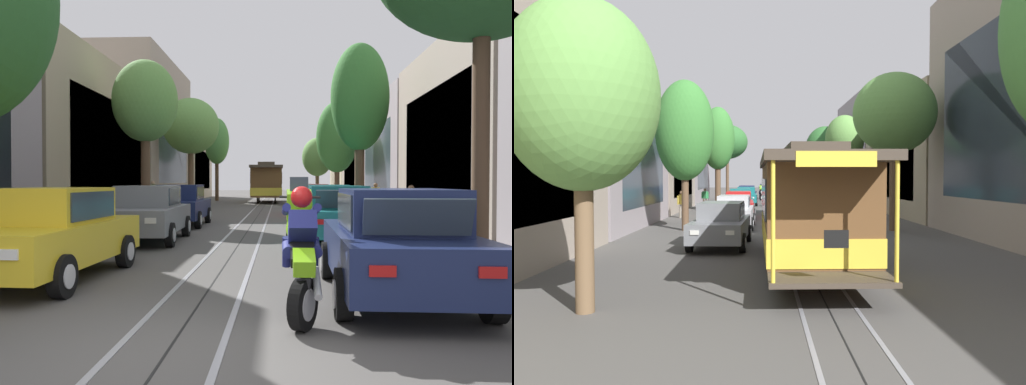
# 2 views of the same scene
# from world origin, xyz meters

# --- Properties ---
(ground_plane) EXTENTS (160.00, 160.00, 0.00)m
(ground_plane) POSITION_xyz_m (0.00, 23.09, 0.00)
(ground_plane) COLOR #4C4947
(trolley_track_rails) EXTENTS (1.14, 65.73, 0.01)m
(trolley_track_rails) POSITION_xyz_m (0.00, 26.87, 0.00)
(trolley_track_rails) COLOR gray
(trolley_track_rails) RESTS_ON ground
(building_facade_left) EXTENTS (5.14, 57.43, 10.85)m
(building_facade_left) POSITION_xyz_m (-9.46, 25.86, 4.48)
(building_facade_left) COLOR gray
(building_facade_left) RESTS_ON ground
(building_facade_right) EXTENTS (5.58, 57.43, 8.52)m
(building_facade_right) POSITION_xyz_m (9.35, 25.20, 3.87)
(building_facade_right) COLOR gray
(building_facade_right) RESTS_ON ground
(parked_car_yellow_near_left) EXTENTS (2.11, 4.41, 1.58)m
(parked_car_yellow_near_left) POSITION_xyz_m (-2.85, 3.79, 0.80)
(parked_car_yellow_near_left) COLOR gold
(parked_car_yellow_near_left) RESTS_ON ground
(parked_car_grey_second_left) EXTENTS (2.09, 4.40, 1.58)m
(parked_car_grey_second_left) POSITION_xyz_m (-2.64, 9.51, 0.80)
(parked_car_grey_second_left) COLOR slate
(parked_car_grey_second_left) RESTS_ON ground
(parked_car_navy_mid_left) EXTENTS (2.03, 4.37, 1.58)m
(parked_car_navy_mid_left) POSITION_xyz_m (-2.73, 14.76, 0.80)
(parked_car_navy_mid_left) COLOR #19234C
(parked_car_navy_mid_left) RESTS_ON ground
(parked_car_navy_near_right) EXTENTS (2.07, 4.39, 1.58)m
(parked_car_navy_near_right) POSITION_xyz_m (2.79, 2.68, 0.80)
(parked_car_navy_near_right) COLOR #19234C
(parked_car_navy_near_right) RESTS_ON ground
(parked_car_teal_second_right) EXTENTS (2.03, 4.38, 1.58)m
(parked_car_teal_second_right) POSITION_xyz_m (2.64, 9.27, 0.80)
(parked_car_teal_second_right) COLOR #196B70
(parked_car_teal_second_right) RESTS_ON ground
(parked_car_teal_mid_right) EXTENTS (2.11, 4.41, 1.58)m
(parked_car_teal_mid_right) POSITION_xyz_m (2.88, 15.07, 0.80)
(parked_car_teal_mid_right) COLOR #196B70
(parked_car_teal_mid_right) RESTS_ON ground
(parked_car_red_fourth_right) EXTENTS (2.09, 4.40, 1.58)m
(parked_car_red_fourth_right) POSITION_xyz_m (2.71, 21.30, 0.80)
(parked_car_red_fourth_right) COLOR red
(parked_car_red_fourth_right) RESTS_ON ground
(parked_car_silver_fifth_right) EXTENTS (2.03, 4.37, 1.58)m
(parked_car_silver_fifth_right) POSITION_xyz_m (2.63, 27.48, 0.80)
(parked_car_silver_fifth_right) COLOR #B7B7BC
(parked_car_silver_fifth_right) RESTS_ON ground
(parked_car_grey_sixth_right) EXTENTS (2.13, 4.42, 1.58)m
(parked_car_grey_sixth_right) POSITION_xyz_m (2.72, 33.66, 0.80)
(parked_car_grey_sixth_right) COLOR slate
(parked_car_grey_sixth_right) RESTS_ON ground
(street_tree_kerb_left_near) EXTENTS (3.88, 3.56, 7.38)m
(street_tree_kerb_left_near) POSITION_xyz_m (-4.86, 4.10, 4.99)
(street_tree_kerb_left_near) COLOR brown
(street_tree_kerb_left_near) RESTS_ON ground
(street_tree_kerb_left_second) EXTENTS (2.78, 2.82, 6.88)m
(street_tree_kerb_left_second) POSITION_xyz_m (-4.63, 16.64, 5.07)
(street_tree_kerb_left_second) COLOR brown
(street_tree_kerb_left_second) RESTS_ON ground
(street_tree_kerb_left_mid) EXTENTS (3.77, 4.11, 7.26)m
(street_tree_kerb_left_mid) POSITION_xyz_m (-4.82, 28.78, 5.38)
(street_tree_kerb_left_mid) COLOR brown
(street_tree_kerb_left_mid) RESTS_ON ground
(street_tree_kerb_right_near) EXTENTS (3.96, 3.56, 7.49)m
(street_tree_kerb_right_near) POSITION_xyz_m (4.63, 4.32, 5.81)
(street_tree_kerb_right_near) COLOR brown
(street_tree_kerb_right_near) RESTS_ON ground
(street_tree_kerb_right_second) EXTENTS (2.41, 2.25, 7.45)m
(street_tree_kerb_right_second) POSITION_xyz_m (4.42, 16.54, 5.13)
(street_tree_kerb_right_second) COLOR brown
(street_tree_kerb_right_second) RESTS_ON ground
(street_tree_kerb_right_mid) EXTENTS (2.71, 2.45, 6.95)m
(street_tree_kerb_right_mid) POSITION_xyz_m (4.83, 28.58, 4.60)
(street_tree_kerb_right_mid) COLOR brown
(street_tree_kerb_right_mid) RESTS_ON ground
(street_tree_kerb_right_fourth) EXTENTS (2.79, 2.99, 5.75)m
(street_tree_kerb_right_fourth) POSITION_xyz_m (4.52, 41.98, 3.96)
(street_tree_kerb_right_fourth) COLOR brown
(street_tree_kerb_right_fourth) RESTS_ON ground
(cable_car_trolley) EXTENTS (2.67, 9.15, 3.28)m
(cable_car_trolley) POSITION_xyz_m (-0.00, 37.53, 1.66)
(cable_car_trolley) COLOR brown
(cable_car_trolley) RESTS_ON ground
(motorcycle_with_rider) EXTENTS (0.52, 1.87, 1.75)m
(motorcycle_with_rider) POSITION_xyz_m (1.37, 1.42, 0.92)
(motorcycle_with_rider) COLOR black
(motorcycle_with_rider) RESTS_ON ground
(pedestrian_on_left_pavement) EXTENTS (0.55, 0.39, 1.74)m
(pedestrian_on_left_pavement) POSITION_xyz_m (-5.78, 22.45, 0.99)
(pedestrian_on_left_pavement) COLOR #282D38
(pedestrian_on_left_pavement) RESTS_ON ground
(pedestrian_on_right_pavement) EXTENTS (0.55, 0.42, 1.64)m
(pedestrian_on_right_pavement) POSITION_xyz_m (6.10, 21.96, 0.93)
(pedestrian_on_right_pavement) COLOR slate
(pedestrian_on_right_pavement) RESTS_ON ground
(pedestrian_crossing_far) EXTENTS (0.55, 0.36, 1.57)m
(pedestrian_crossing_far) POSITION_xyz_m (5.73, 13.34, 0.89)
(pedestrian_crossing_far) COLOR #4C4233
(pedestrian_crossing_far) RESTS_ON ground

